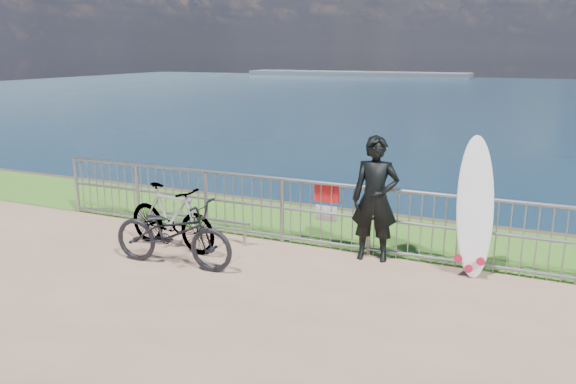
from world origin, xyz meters
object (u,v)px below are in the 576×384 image
at_px(surfer, 375,199).
at_px(surfboard, 475,212).
at_px(bicycle_near, 173,233).
at_px(bicycle_far, 171,217).

relative_size(surfer, surfboard, 0.96).
distance_m(bicycle_near, bicycle_far, 0.77).
height_order(surfer, surfboard, surfboard).
xyz_separation_m(surfer, surfboard, (1.46, -0.01, -0.04)).
relative_size(surfboard, bicycle_near, 1.03).
bearing_deg(bicycle_far, bicycle_near, -134.98).
height_order(surfer, bicycle_near, surfer).
height_order(bicycle_near, bicycle_far, bicycle_far).
bearing_deg(surfer, surfboard, -8.68).
distance_m(surfer, bicycle_near, 3.10).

